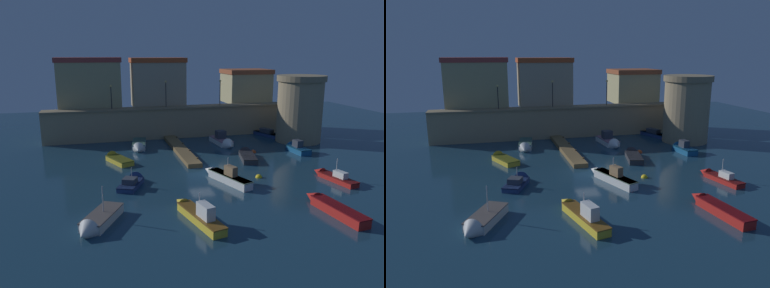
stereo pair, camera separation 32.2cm
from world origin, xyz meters
TOP-DOWN VIEW (x-y plane):
  - ground_plane at (0.00, 0.00)m, footprint 96.22×96.22m
  - quay_wall at (0.00, 17.23)m, footprint 36.36×2.69m
  - old_town_backdrop at (0.36, 20.65)m, footprint 33.50×6.10m
  - fortress_tower at (17.23, 9.99)m, footprint 6.79×6.79m
  - pier_dock at (-0.45, 8.57)m, footprint 1.67×14.93m
  - quay_lamp_0 at (-8.52, 17.23)m, footprint 0.32×0.32m
  - quay_lamp_1 at (-0.64, 17.23)m, footprint 0.32×0.32m
  - quay_lamp_2 at (7.76, 17.23)m, footprint 0.32×0.32m
  - moored_boat_0 at (-8.80, 6.06)m, footprint 3.50×5.28m
  - moored_boat_1 at (1.33, -3.76)m, footprint 3.33×6.84m
  - moored_boat_2 at (-3.72, -11.43)m, footprint 2.74×7.15m
  - moored_boat_3 at (11.90, -5.99)m, footprint 2.09×5.60m
  - moored_boat_4 at (-11.13, -10.88)m, footprint 3.92×5.53m
  - moored_boat_5 at (13.96, 4.85)m, footprint 1.86×4.51m
  - moored_boat_6 at (6.07, 10.44)m, footprint 2.20×5.87m
  - moored_boat_7 at (-5.51, 11.16)m, footprint 2.53×5.99m
  - moored_boat_8 at (-7.63, -2.42)m, footprint 3.23×4.70m
  - moored_boat_11 at (7.14, -12.79)m, footprint 1.90×6.82m
  - moored_boat_12 at (6.67, 3.65)m, footprint 2.85×5.77m
  - moored_boat_13 at (14.02, 14.94)m, footprint 3.46×6.81m
  - mooring_buoy_0 at (8.43, 5.62)m, footprint 0.73×0.73m
  - mooring_buoy_1 at (5.01, -3.56)m, footprint 0.67×0.67m

SIDE VIEW (x-z plane):
  - ground_plane at x=0.00m, z-range 0.00..0.00m
  - mooring_buoy_0 at x=8.43m, z-range -0.36..0.36m
  - mooring_buoy_1 at x=5.01m, z-range -0.33..0.33m
  - pier_dock at x=-0.45m, z-range -0.10..0.60m
  - moored_boat_8 at x=-7.63m, z-range -0.86..1.50m
  - moored_boat_0 at x=-8.80m, z-range -0.42..1.06m
  - moored_boat_12 at x=6.67m, z-range -0.43..1.10m
  - moored_boat_3 at x=11.90m, z-range -0.94..1.65m
  - moored_boat_13 at x=14.02m, z-range -0.33..1.11m
  - moored_boat_4 at x=-11.13m, z-range -1.20..1.99m
  - moored_boat_11 at x=7.14m, z-range -0.15..1.00m
  - moored_boat_7 at x=-5.51m, z-range -0.35..1.24m
  - moored_boat_5 at x=13.96m, z-range -0.51..1.46m
  - moored_boat_2 at x=-3.72m, z-range -0.75..1.77m
  - moored_boat_6 at x=6.07m, z-range -0.64..1.66m
  - moored_boat_1 at x=1.33m, z-range -0.79..1.85m
  - quay_wall at x=0.00m, z-range 0.01..4.61m
  - fortress_tower at x=17.23m, z-range 0.06..9.43m
  - quay_lamp_0 at x=-8.52m, z-range 5.16..8.59m
  - quay_lamp_2 at x=7.76m, z-range 5.19..9.02m
  - quay_lamp_1 at x=-0.64m, z-range 5.19..9.08m
  - old_town_backdrop at x=0.36m, z-range 4.04..11.45m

